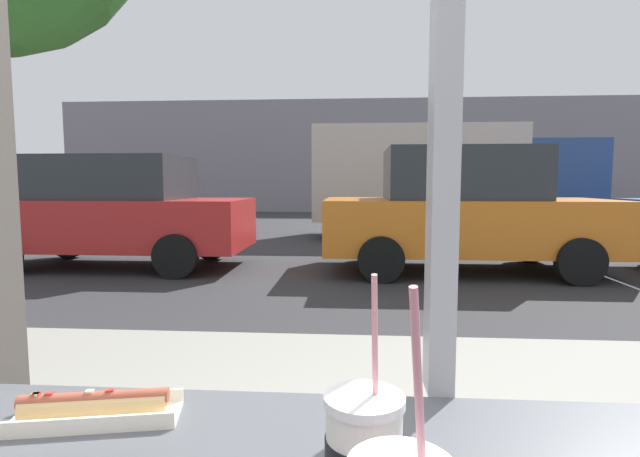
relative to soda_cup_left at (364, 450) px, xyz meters
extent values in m
plane|color=#2D2D30|center=(0.15, 8.28, -1.03)|extent=(60.00, 60.00, 0.00)
cube|color=gray|center=(0.15, 1.88, -0.97)|extent=(16.00, 2.80, 0.12)
cube|color=#35373A|center=(0.15, 0.31, -0.09)|extent=(1.88, 0.02, 0.02)
cube|color=#9E9EA3|center=(0.15, 0.36, 0.64)|extent=(0.05, 0.08, 1.43)
cube|color=gray|center=(0.15, 22.29, 1.55)|extent=(28.00, 1.20, 5.17)
cylinder|color=silver|center=(0.00, 0.00, -0.01)|extent=(0.09, 0.09, 0.13)
cylinder|color=black|center=(0.00, 0.00, 0.00)|extent=(0.10, 0.10, 0.04)
cylinder|color=black|center=(0.00, 0.00, 0.05)|extent=(0.09, 0.09, 0.01)
cylinder|color=white|center=(0.00, 0.00, 0.06)|extent=(0.10, 0.10, 0.01)
cylinder|color=pink|center=(0.01, -0.01, 0.13)|extent=(0.01, 0.05, 0.20)
cylinder|color=pink|center=(0.04, -0.19, 0.16)|extent=(0.02, 0.05, 0.20)
cube|color=silver|center=(-0.45, 0.19, -0.07)|extent=(0.29, 0.15, 0.01)
cube|color=silver|center=(-0.44, 0.15, -0.06)|extent=(0.27, 0.06, 0.03)
cube|color=silver|center=(-0.46, 0.24, -0.06)|extent=(0.27, 0.06, 0.03)
cylinder|color=tan|center=(-0.45, 0.19, -0.05)|extent=(0.24, 0.09, 0.04)
cylinder|color=#9E4733|center=(-0.45, 0.19, -0.04)|extent=(0.24, 0.07, 0.03)
cube|color=red|center=(-0.43, 0.20, -0.03)|extent=(0.01, 0.01, 0.01)
cube|color=beige|center=(-0.55, 0.17, -0.03)|extent=(0.01, 0.01, 0.01)
cube|color=red|center=(-0.54, 0.17, -0.03)|extent=(0.01, 0.01, 0.01)
cube|color=red|center=(-0.52, 0.18, -0.03)|extent=(0.01, 0.01, 0.01)
cube|color=beige|center=(-0.46, 0.19, -0.03)|extent=(0.01, 0.01, 0.01)
cube|color=red|center=(-3.87, 6.89, -0.32)|extent=(4.26, 1.72, 0.78)
cube|color=#282D33|center=(-3.84, 6.89, 0.41)|extent=(2.22, 1.52, 0.68)
cylinder|color=black|center=(-2.55, 7.75, -0.71)|extent=(0.64, 0.18, 0.64)
cylinder|color=black|center=(-2.55, 6.03, -0.71)|extent=(0.64, 0.18, 0.64)
cylinder|color=black|center=(-5.19, 7.75, -0.71)|extent=(0.64, 0.18, 0.64)
cube|color=orange|center=(1.67, 6.89, -0.32)|extent=(4.24, 1.88, 0.79)
cube|color=#282D33|center=(1.58, 6.89, 0.46)|extent=(2.21, 1.65, 0.77)
cylinder|color=black|center=(2.99, 7.83, -0.71)|extent=(0.64, 0.18, 0.64)
cylinder|color=black|center=(2.99, 5.95, -0.71)|extent=(0.64, 0.18, 0.64)
cylinder|color=black|center=(0.36, 7.83, -0.71)|extent=(0.64, 0.18, 0.64)
cylinder|color=black|center=(0.36, 5.95, -0.71)|extent=(0.64, 0.18, 0.64)
cube|color=beige|center=(1.45, 11.50, 0.54)|extent=(4.86, 2.20, 2.24)
cube|color=navy|center=(4.68, 11.50, 0.37)|extent=(1.90, 2.10, 1.90)
cylinder|color=black|center=(4.68, 12.55, -0.58)|extent=(0.90, 0.24, 0.90)
cylinder|color=black|center=(4.68, 10.45, -0.58)|extent=(0.90, 0.24, 0.90)
cylinder|color=black|center=(0.59, 12.60, -0.58)|extent=(0.90, 0.24, 0.90)
cylinder|color=black|center=(0.59, 10.40, -0.58)|extent=(0.90, 0.24, 0.90)
camera|label=1|loc=(-0.01, -0.57, 0.33)|focal=26.98mm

